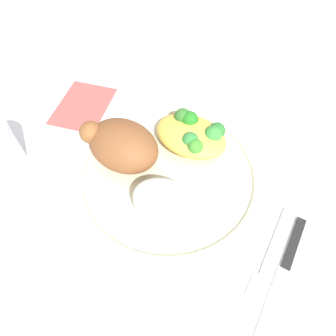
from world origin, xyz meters
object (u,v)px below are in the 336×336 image
object	(u,v)px
mac_cheese_with_broccoli	(195,135)
fork	(269,256)
plate	(168,175)
napkin	(83,106)
roasted_chicken	(121,145)
rice_pile	(170,206)
knife	(286,267)

from	to	relation	value
mac_cheese_with_broccoli	fork	size ratio (longest dim) A/B	0.81
plate	napkin	bearing A→B (deg)	-14.15
mac_cheese_with_broccoli	roasted_chicken	bearing A→B (deg)	48.67
rice_pile	fork	distance (m)	0.15
plate	fork	bearing A→B (deg)	168.82
rice_pile	napkin	bearing A→B (deg)	-23.78
rice_pile	knife	distance (m)	0.17
rice_pile	napkin	world-z (taller)	rice_pile
rice_pile	napkin	xyz separation A→B (m)	(0.25, -0.11, -0.04)
roasted_chicken	plate	bearing A→B (deg)	-168.19
napkin	roasted_chicken	bearing A→B (deg)	154.62
mac_cheese_with_broccoli	fork	xyz separation A→B (m)	(-0.17, 0.11, -0.03)
roasted_chicken	knife	distance (m)	0.28
plate	knife	world-z (taller)	plate
plate	fork	distance (m)	0.18
roasted_chicken	fork	distance (m)	0.25
rice_pile	roasted_chicken	bearing A→B (deg)	-21.57
fork	napkin	bearing A→B (deg)	-12.82
roasted_chicken	rice_pile	bearing A→B (deg)	158.43
mac_cheese_with_broccoli	knife	size ratio (longest dim) A/B	0.60
knife	mac_cheese_with_broccoli	bearing A→B (deg)	-28.85
mac_cheese_with_broccoli	napkin	world-z (taller)	mac_cheese_with_broccoli
fork	roasted_chicken	bearing A→B (deg)	-4.71
plate	rice_pile	xyz separation A→B (m)	(-0.04, 0.06, 0.03)
roasted_chicken	fork	bearing A→B (deg)	175.29
roasted_chicken	knife	world-z (taller)	roasted_chicken
rice_pile	fork	size ratio (longest dim) A/B	0.76
knife	rice_pile	bearing A→B (deg)	7.09
mac_cheese_with_broccoli	fork	distance (m)	0.21
knife	roasted_chicken	bearing A→B (deg)	-4.73
plate	napkin	size ratio (longest dim) A/B	2.32
plate	mac_cheese_with_broccoli	xyz separation A→B (m)	(-0.01, -0.07, 0.03)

